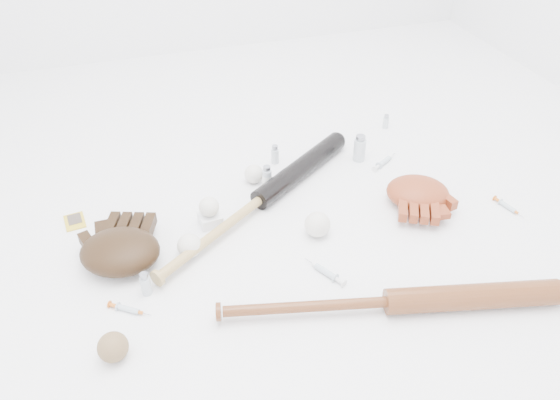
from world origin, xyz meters
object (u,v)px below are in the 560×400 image
object	(u,v)px
bat_dark	(261,199)
pedestal	(210,219)
bat_wood	(390,302)
glove_dark	(120,251)

from	to	relation	value
bat_dark	pedestal	size ratio (longest dim) A/B	14.43
bat_dark	bat_wood	distance (m)	0.58
bat_wood	glove_dark	size ratio (longest dim) A/B	3.51
glove_dark	pedestal	world-z (taller)	glove_dark
bat_wood	glove_dark	distance (m)	0.79
pedestal	bat_dark	bearing A→B (deg)	9.92
bat_wood	bat_dark	bearing A→B (deg)	124.10
bat_dark	pedestal	world-z (taller)	bat_dark
glove_dark	pedestal	size ratio (longest dim) A/B	4.10
glove_dark	pedestal	distance (m)	0.31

